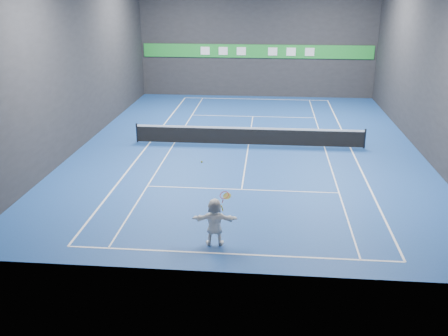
# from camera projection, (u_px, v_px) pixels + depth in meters

# --- Properties ---
(ground) EXTENTS (26.00, 26.00, 0.00)m
(ground) POSITION_uv_depth(u_px,v_px,m) (248.00, 145.00, 27.30)
(ground) COLOR navy
(ground) RESTS_ON ground
(wall_back) EXTENTS (18.00, 0.10, 9.00)m
(wall_back) POSITION_uv_depth(u_px,v_px,m) (257.00, 38.00, 37.92)
(wall_back) COLOR #242427
(wall_back) RESTS_ON ground
(wall_front) EXTENTS (18.00, 0.10, 9.00)m
(wall_front) POSITION_uv_depth(u_px,v_px,m) (229.00, 129.00, 13.60)
(wall_front) COLOR #242427
(wall_front) RESTS_ON ground
(wall_left) EXTENTS (0.10, 26.00, 9.00)m
(wall_left) POSITION_uv_depth(u_px,v_px,m) (81.00, 60.00, 26.54)
(wall_left) COLOR #242427
(wall_left) RESTS_ON ground
(wall_right) EXTENTS (0.10, 26.00, 9.00)m
(wall_right) POSITION_uv_depth(u_px,v_px,m) (429.00, 64.00, 24.98)
(wall_right) COLOR #242427
(wall_right) RESTS_ON ground
(baseline_near) EXTENTS (10.98, 0.08, 0.01)m
(baseline_near) POSITION_uv_depth(u_px,v_px,m) (232.00, 254.00, 16.18)
(baseline_near) COLOR white
(baseline_near) RESTS_ON ground
(baseline_far) EXTENTS (10.98, 0.08, 0.01)m
(baseline_far) POSITION_uv_depth(u_px,v_px,m) (256.00, 99.00, 38.42)
(baseline_far) COLOR white
(baseline_far) RESTS_ON ground
(sideline_doubles_left) EXTENTS (0.08, 23.78, 0.01)m
(sideline_doubles_left) POSITION_uv_depth(u_px,v_px,m) (150.00, 142.00, 27.77)
(sideline_doubles_left) COLOR white
(sideline_doubles_left) RESTS_ON ground
(sideline_doubles_right) EXTENTS (0.08, 23.78, 0.01)m
(sideline_doubles_right) POSITION_uv_depth(u_px,v_px,m) (350.00, 148.00, 26.83)
(sideline_doubles_right) COLOR white
(sideline_doubles_right) RESTS_ON ground
(sideline_singles_left) EXTENTS (0.06, 23.78, 0.01)m
(sideline_singles_left) POSITION_uv_depth(u_px,v_px,m) (174.00, 143.00, 27.65)
(sideline_singles_left) COLOR white
(sideline_singles_left) RESTS_ON ground
(sideline_singles_right) EXTENTS (0.06, 23.78, 0.01)m
(sideline_singles_right) POSITION_uv_depth(u_px,v_px,m) (324.00, 147.00, 26.95)
(sideline_singles_right) COLOR white
(sideline_singles_right) RESTS_ON ground
(service_line_near) EXTENTS (8.23, 0.06, 0.01)m
(service_line_near) POSITION_uv_depth(u_px,v_px,m) (242.00, 189.00, 21.31)
(service_line_near) COLOR white
(service_line_near) RESTS_ON ground
(service_line_far) EXTENTS (8.23, 0.06, 0.01)m
(service_line_far) POSITION_uv_depth(u_px,v_px,m) (253.00, 116.00, 33.29)
(service_line_far) COLOR white
(service_line_far) RESTS_ON ground
(center_service_line) EXTENTS (0.06, 12.80, 0.01)m
(center_service_line) POSITION_uv_depth(u_px,v_px,m) (248.00, 145.00, 27.30)
(center_service_line) COLOR white
(center_service_line) RESTS_ON ground
(player) EXTENTS (1.55, 0.57, 1.65)m
(player) POSITION_uv_depth(u_px,v_px,m) (215.00, 222.00, 16.53)
(player) COLOR white
(player) RESTS_ON ground
(tennis_ball) EXTENTS (0.07, 0.07, 0.07)m
(tennis_ball) POSITION_uv_depth(u_px,v_px,m) (202.00, 162.00, 15.99)
(tennis_ball) COLOR #DFF829
(tennis_ball) RESTS_ON player
(tennis_net) EXTENTS (12.50, 0.10, 1.07)m
(tennis_net) POSITION_uv_depth(u_px,v_px,m) (249.00, 136.00, 27.12)
(tennis_net) COLOR black
(tennis_net) RESTS_ON ground
(sponsor_banner) EXTENTS (17.64, 0.11, 1.00)m
(sponsor_banner) POSITION_uv_depth(u_px,v_px,m) (257.00, 51.00, 38.20)
(sponsor_banner) COLOR green
(sponsor_banner) RESTS_ON wall_back
(tennis_racket) EXTENTS (0.47, 0.33, 0.72)m
(tennis_racket) POSITION_uv_depth(u_px,v_px,m) (224.00, 197.00, 16.24)
(tennis_racket) COLOR red
(tennis_racket) RESTS_ON player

